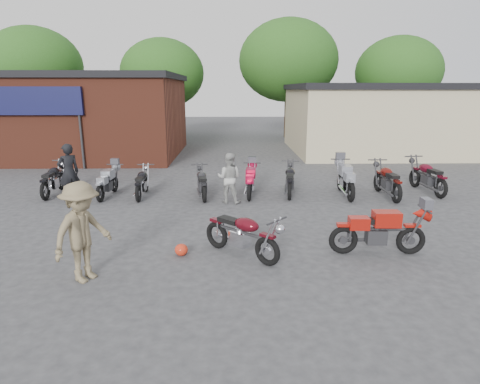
{
  "coord_description": "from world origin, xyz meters",
  "views": [
    {
      "loc": [
        -0.04,
        -7.95,
        3.49
      ],
      "look_at": [
        0.16,
        2.12,
        0.9
      ],
      "focal_mm": 30.0,
      "sensor_mm": 36.0,
      "label": 1
    }
  ],
  "objects_px": {
    "sportbike": "(380,229)",
    "person_light": "(229,178)",
    "vintage_motorcycle": "(242,232)",
    "row_bike_0": "(53,178)",
    "row_bike_3": "(202,181)",
    "row_bike_7": "(387,179)",
    "person_tan": "(82,232)",
    "person_dark": "(69,173)",
    "row_bike_5": "(290,178)",
    "row_bike_2": "(142,181)",
    "row_bike_6": "(346,178)",
    "helmet": "(181,250)",
    "row_bike_4": "(251,180)",
    "row_bike_1": "(107,181)",
    "row_bike_8": "(427,175)"
  },
  "relations": [
    {
      "from": "vintage_motorcycle",
      "to": "row_bike_0",
      "type": "relative_size",
      "value": 0.98
    },
    {
      "from": "sportbike",
      "to": "row_bike_5",
      "type": "relative_size",
      "value": 1.03
    },
    {
      "from": "vintage_motorcycle",
      "to": "row_bike_6",
      "type": "distance_m",
      "value": 6.19
    },
    {
      "from": "helmet",
      "to": "person_tan",
      "type": "relative_size",
      "value": 0.15
    },
    {
      "from": "row_bike_1",
      "to": "row_bike_4",
      "type": "xyz_separation_m",
      "value": [
        4.77,
        0.05,
        0.02
      ]
    },
    {
      "from": "row_bike_6",
      "to": "row_bike_0",
      "type": "bearing_deg",
      "value": 90.7
    },
    {
      "from": "helmet",
      "to": "row_bike_2",
      "type": "distance_m",
      "value": 5.32
    },
    {
      "from": "person_tan",
      "to": "row_bike_8",
      "type": "relative_size",
      "value": 0.88
    },
    {
      "from": "row_bike_0",
      "to": "row_bike_6",
      "type": "distance_m",
      "value": 9.86
    },
    {
      "from": "person_light",
      "to": "row_bike_7",
      "type": "distance_m",
      "value": 5.27
    },
    {
      "from": "row_bike_6",
      "to": "row_bike_7",
      "type": "distance_m",
      "value": 1.35
    },
    {
      "from": "vintage_motorcycle",
      "to": "sportbike",
      "type": "xyz_separation_m",
      "value": [
        2.97,
        0.09,
        0.01
      ]
    },
    {
      "from": "vintage_motorcycle",
      "to": "helmet",
      "type": "xyz_separation_m",
      "value": [
        -1.31,
        0.09,
        -0.44
      ]
    },
    {
      "from": "person_tan",
      "to": "helmet",
      "type": "bearing_deg",
      "value": -25.77
    },
    {
      "from": "row_bike_7",
      "to": "helmet",
      "type": "bearing_deg",
      "value": 126.08
    },
    {
      "from": "row_bike_4",
      "to": "row_bike_2",
      "type": "bearing_deg",
      "value": 97.31
    },
    {
      "from": "helmet",
      "to": "row_bike_1",
      "type": "height_order",
      "value": "row_bike_1"
    },
    {
      "from": "row_bike_0",
      "to": "row_bike_8",
      "type": "xyz_separation_m",
      "value": [
        12.8,
        0.07,
        0.05
      ]
    },
    {
      "from": "row_bike_2",
      "to": "row_bike_5",
      "type": "relative_size",
      "value": 0.93
    },
    {
      "from": "person_dark",
      "to": "row_bike_5",
      "type": "relative_size",
      "value": 0.94
    },
    {
      "from": "row_bike_1",
      "to": "row_bike_3",
      "type": "relative_size",
      "value": 0.99
    },
    {
      "from": "person_tan",
      "to": "row_bike_5",
      "type": "relative_size",
      "value": 0.97
    },
    {
      "from": "person_light",
      "to": "row_bike_4",
      "type": "height_order",
      "value": "person_light"
    },
    {
      "from": "helmet",
      "to": "row_bike_0",
      "type": "bearing_deg",
      "value": 133.2
    },
    {
      "from": "vintage_motorcycle",
      "to": "person_light",
      "type": "height_order",
      "value": "person_light"
    },
    {
      "from": "row_bike_3",
      "to": "row_bike_7",
      "type": "height_order",
      "value": "row_bike_7"
    },
    {
      "from": "row_bike_6",
      "to": "person_tan",
      "type": "bearing_deg",
      "value": 135.23
    },
    {
      "from": "helmet",
      "to": "row_bike_4",
      "type": "height_order",
      "value": "row_bike_4"
    },
    {
      "from": "person_tan",
      "to": "row_bike_7",
      "type": "relative_size",
      "value": 0.9
    },
    {
      "from": "row_bike_2",
      "to": "person_dark",
      "type": "bearing_deg",
      "value": 99.96
    },
    {
      "from": "sportbike",
      "to": "row_bike_1",
      "type": "height_order",
      "value": "sportbike"
    },
    {
      "from": "helmet",
      "to": "row_bike_0",
      "type": "distance_m",
      "value": 7.25
    },
    {
      "from": "vintage_motorcycle",
      "to": "row_bike_3",
      "type": "distance_m",
      "value": 5.1
    },
    {
      "from": "vintage_motorcycle",
      "to": "row_bike_3",
      "type": "height_order",
      "value": "vintage_motorcycle"
    },
    {
      "from": "person_light",
      "to": "row_bike_1",
      "type": "distance_m",
      "value": 4.14
    },
    {
      "from": "row_bike_1",
      "to": "row_bike_5",
      "type": "xyz_separation_m",
      "value": [
        6.1,
        0.16,
        0.04
      ]
    },
    {
      "from": "sportbike",
      "to": "person_light",
      "type": "bearing_deg",
      "value": 130.12
    },
    {
      "from": "person_light",
      "to": "row_bike_7",
      "type": "xyz_separation_m",
      "value": [
        5.23,
        0.61,
        -0.18
      ]
    },
    {
      "from": "row_bike_0",
      "to": "row_bike_3",
      "type": "distance_m",
      "value": 5.07
    },
    {
      "from": "person_dark",
      "to": "row_bike_4",
      "type": "relative_size",
      "value": 0.98
    },
    {
      "from": "sportbike",
      "to": "row_bike_3",
      "type": "distance_m",
      "value": 6.41
    },
    {
      "from": "person_light",
      "to": "person_tan",
      "type": "relative_size",
      "value": 0.84
    },
    {
      "from": "person_dark",
      "to": "row_bike_2",
      "type": "distance_m",
      "value": 2.28
    },
    {
      "from": "sportbike",
      "to": "person_light",
      "type": "height_order",
      "value": "person_light"
    },
    {
      "from": "helmet",
      "to": "row_bike_4",
      "type": "bearing_deg",
      "value": 71.08
    },
    {
      "from": "sportbike",
      "to": "row_bike_2",
      "type": "distance_m",
      "value": 7.91
    },
    {
      "from": "row_bike_0",
      "to": "row_bike_6",
      "type": "bearing_deg",
      "value": -94.65
    },
    {
      "from": "row_bike_0",
      "to": "row_bike_3",
      "type": "relative_size",
      "value": 1.08
    },
    {
      "from": "person_tan",
      "to": "row_bike_1",
      "type": "height_order",
      "value": "person_tan"
    },
    {
      "from": "row_bike_1",
      "to": "person_tan",
      "type": "bearing_deg",
      "value": -163.8
    }
  ]
}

